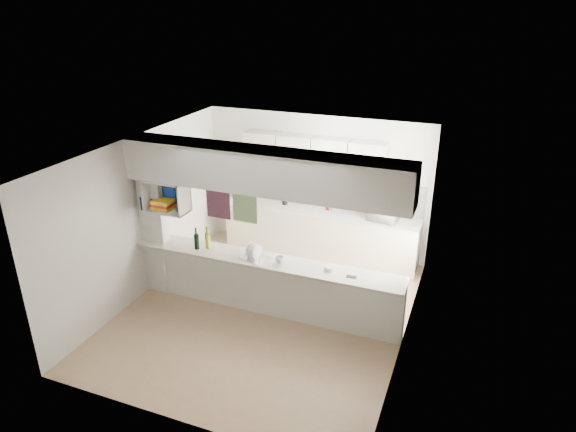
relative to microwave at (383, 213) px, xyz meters
The scene contains 16 objects.
floor 2.69m from the microwave, 122.63° to the right, with size 4.80×4.80×0.00m, color tan.
ceiling 2.91m from the microwave, 122.63° to the right, with size 4.80×4.80×0.00m, color white.
wall_back 1.39m from the microwave, 166.70° to the left, with size 4.20×4.20×0.00m, color silver.
wall_left 4.03m from the microwave, 148.75° to the right, with size 4.80×4.80×0.00m, color silver.
wall_right 2.23m from the microwave, 69.84° to the right, with size 4.80×4.80×0.00m, color silver.
servery_partition 2.64m from the microwave, 125.90° to the right, with size 4.20×0.50×2.60m.
cubby_shelf 3.67m from the microwave, 143.50° to the right, with size 0.65×0.35×0.50m.
kitchen_run 1.20m from the microwave, behind, with size 3.60×0.63×2.24m.
microwave is the anchor object (origin of this frame).
bowl 0.18m from the microwave, 145.38° to the left, with size 0.25×0.25×0.06m, color #0E33A0.
dish_rack 2.56m from the microwave, 125.02° to the right, with size 0.50×0.43×0.23m.
cup 2.38m from the microwave, 116.74° to the right, with size 0.13×0.13×0.10m, color white.
wine_bottles 3.16m from the microwave, 138.47° to the right, with size 0.23×0.16×0.37m.
plastic_tubs 2.09m from the microwave, 98.92° to the right, with size 0.49×0.17×0.07m.
utensil_jar 1.87m from the microwave, behind, with size 0.10×0.10×0.13m, color black.
knife_block 1.02m from the microwave, behind, with size 0.09×0.07×0.18m, color brown.
Camera 1 is at (2.77, -6.15, 4.50)m, focal length 32.00 mm.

